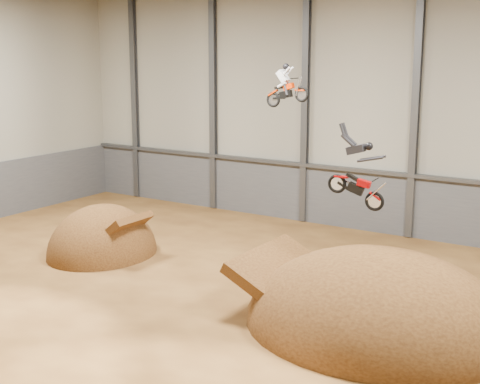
# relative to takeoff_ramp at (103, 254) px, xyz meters

# --- Properties ---
(floor) EXTENTS (40.00, 40.00, 0.00)m
(floor) POSITION_rel_takeoff_ramp_xyz_m (8.96, -3.18, 0.00)
(floor) COLOR #543316
(floor) RESTS_ON ground
(back_wall) EXTENTS (40.00, 0.10, 14.00)m
(back_wall) POSITION_rel_takeoff_ramp_xyz_m (8.96, 11.82, 7.00)
(back_wall) COLOR #9D9B8B
(back_wall) RESTS_ON ground
(lower_band_back) EXTENTS (39.80, 0.18, 3.50)m
(lower_band_back) POSITION_rel_takeoff_ramp_xyz_m (8.96, 11.72, 1.75)
(lower_band_back) COLOR #515358
(lower_band_back) RESTS_ON ground
(steel_rail) EXTENTS (39.80, 0.35, 0.20)m
(steel_rail) POSITION_rel_takeoff_ramp_xyz_m (8.96, 11.57, 3.55)
(steel_rail) COLOR #47494F
(steel_rail) RESTS_ON lower_band_back
(steel_column_0) EXTENTS (0.40, 0.36, 13.90)m
(steel_column_0) POSITION_rel_takeoff_ramp_xyz_m (-7.71, 11.62, 7.00)
(steel_column_0) COLOR #47494F
(steel_column_0) RESTS_ON ground
(steel_column_1) EXTENTS (0.40, 0.36, 13.90)m
(steel_column_1) POSITION_rel_takeoff_ramp_xyz_m (-1.04, 11.62, 7.00)
(steel_column_1) COLOR #47494F
(steel_column_1) RESTS_ON ground
(steel_column_2) EXTENTS (0.40, 0.36, 13.90)m
(steel_column_2) POSITION_rel_takeoff_ramp_xyz_m (5.62, 11.62, 7.00)
(steel_column_2) COLOR #47494F
(steel_column_2) RESTS_ON ground
(steel_column_3) EXTENTS (0.40, 0.36, 13.90)m
(steel_column_3) POSITION_rel_takeoff_ramp_xyz_m (12.29, 11.62, 7.00)
(steel_column_3) COLOR #47494F
(steel_column_3) RESTS_ON ground
(takeoff_ramp) EXTENTS (5.22, 6.02, 5.22)m
(takeoff_ramp) POSITION_rel_takeoff_ramp_xyz_m (0.00, 0.00, 0.00)
(takeoff_ramp) COLOR #3D230F
(takeoff_ramp) RESTS_ON ground
(landing_ramp) EXTENTS (10.27, 9.09, 5.93)m
(landing_ramp) POSITION_rel_takeoff_ramp_xyz_m (15.39, -1.26, 0.00)
(landing_ramp) COLOR #3D230F
(landing_ramp) RESTS_ON ground
(fmx_rider_a) EXTENTS (2.58, 0.93, 2.39)m
(fmx_rider_a) POSITION_rel_takeoff_ramp_xyz_m (9.29, 2.71, 8.90)
(fmx_rider_a) COLOR red
(fmx_rider_b) EXTENTS (3.97, 1.22, 3.63)m
(fmx_rider_b) POSITION_rel_takeoff_ramp_xyz_m (13.71, -0.08, 5.86)
(fmx_rider_b) COLOR #B20204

